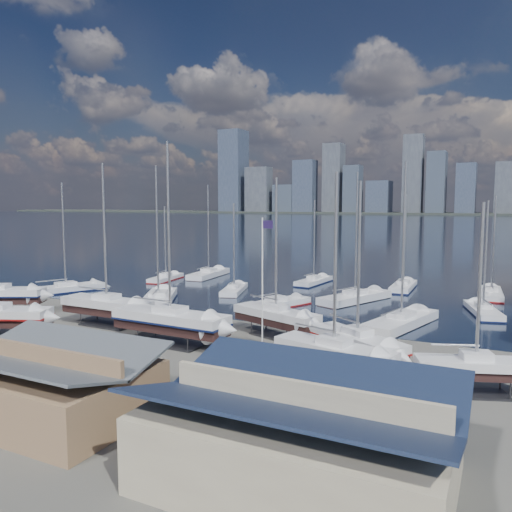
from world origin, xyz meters
The scene contains 29 objects.
ground centered at (0.00, -10.00, 0.00)m, with size 1400.00×1400.00×0.00m, color #605E59.
water centered at (0.00, 300.00, -0.15)m, with size 1400.00×600.00×0.40m, color #182339.
far_shore centered at (0.00, 560.00, 1.10)m, with size 1400.00×80.00×2.20m, color #2D332D.
skyline centered at (-7.83, 553.76, 39.09)m, with size 639.14×43.80×107.69m.
shed_grey centered at (0.00, -26.00, 2.15)m, with size 12.60×8.40×4.17m.
shed_blue centered at (16.00, -26.00, 2.42)m, with size 13.65×9.45×4.71m.
sailboat_cradle_2 centered at (-12.01, -8.05, 2.09)m, with size 10.09×2.98×16.37m.
sailboat_cradle_3 centered at (-2.19, -10.73, 2.15)m, with size 11.09×3.44×17.63m.
sailboat_cradle_4 centered at (5.13, -4.35, 2.01)m, with size 9.29×5.30×14.73m.
sailboat_cradle_5 centered at (13.45, -12.98, 2.00)m, with size 9.26×4.73×14.53m.
sailboat_cradle_6 centered at (14.17, -9.46, 1.97)m, with size 8.54×6.68×14.06m.
sailboat_cradle_7 centered at (22.51, -11.55, 1.90)m, with size 7.74×4.54×12.49m.
sailboat_moored_0 centered at (-30.90, 4.08, 0.31)m, with size 6.99×11.01×16.00m.
sailboat_moored_1 centered at (-24.82, 19.01, 0.31)m, with size 3.55×8.64×12.53m.
sailboat_moored_2 centered at (-20.61, 25.36, 0.32)m, with size 4.00×11.00×16.26m.
sailboat_moored_3 centered at (-14.24, 3.30, 0.31)m, with size 8.65×12.00×17.75m.
sailboat_moored_4 centered at (-9.59, 14.28, 0.32)m, with size 4.92×8.93×13.00m.
sailboat_moored_5 centered at (-2.19, 26.37, 0.31)m, with size 3.35×9.26×13.56m.
sailboat_moored_6 centered at (-0.23, 7.66, 0.31)m, with size 6.13×9.77×14.18m.
sailboat_moored_7 centered at (7.31, 15.30, 0.32)m, with size 7.29×11.62×17.03m.
sailboat_moored_8 centered at (11.13, 27.35, 0.31)m, with size 2.95×9.70×14.39m.
sailboat_moored_9 centered at (14.90, 4.70, 0.32)m, with size 6.00×11.85×17.24m.
sailboat_moored_10 centered at (22.07, 14.67, 0.31)m, with size 4.78×9.27×13.34m.
sailboat_moored_11 centered at (22.66, 26.57, 0.31)m, with size 3.20×9.55×14.07m.
car_a centered at (-6.86, -21.10, 0.74)m, with size 1.75×4.34×1.48m, color gray.
car_b centered at (-2.59, -20.65, 0.76)m, with size 1.61×4.61×1.52m, color gray.
car_c centered at (7.40, -21.99, 0.67)m, with size 2.22×4.81×1.34m, color gray.
car_d centered at (7.75, -19.36, 0.64)m, with size 1.79×4.41×1.28m, color gray.
flagpole centered at (5.92, -8.75, 6.43)m, with size 1.00×0.12×11.24m.
Camera 1 is at (23.67, -45.87, 12.38)m, focal length 35.00 mm.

